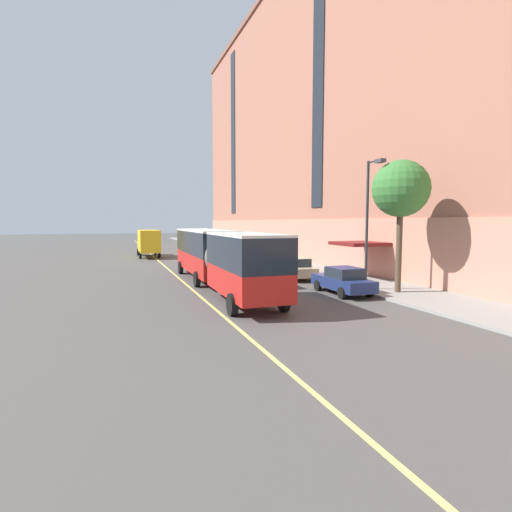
{
  "coord_description": "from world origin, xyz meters",
  "views": [
    {
      "loc": [
        -6.69,
        -19.81,
        4.14
      ],
      "look_at": [
        2.54,
        5.94,
        1.8
      ],
      "focal_mm": 28.0,
      "sensor_mm": 36.0,
      "label": 1
    }
  ],
  "objects_px": {
    "parked_car_navy_0": "(343,280)",
    "street_lamp": "(369,212)",
    "parked_car_champagne_5": "(295,268)",
    "parked_car_champagne_3": "(248,257)",
    "street_tree_mid_block": "(401,190)",
    "city_bus": "(218,255)",
    "parked_car_champagne_2": "(224,250)",
    "box_truck": "(149,242)"
  },
  "relations": [
    {
      "from": "city_bus",
      "to": "parked_car_navy_0",
      "type": "height_order",
      "value": "city_bus"
    },
    {
      "from": "city_bus",
      "to": "street_lamp",
      "type": "relative_size",
      "value": 2.45
    },
    {
      "from": "parked_car_navy_0",
      "to": "street_lamp",
      "type": "relative_size",
      "value": 0.6
    },
    {
      "from": "parked_car_champagne_2",
      "to": "box_truck",
      "type": "bearing_deg",
      "value": 166.36
    },
    {
      "from": "parked_car_navy_0",
      "to": "parked_car_champagne_3",
      "type": "xyz_separation_m",
      "value": [
        -0.24,
        16.4,
        -0.0
      ]
    },
    {
      "from": "city_bus",
      "to": "parked_car_champagne_5",
      "type": "bearing_deg",
      "value": 15.85
    },
    {
      "from": "street_tree_mid_block",
      "to": "parked_car_navy_0",
      "type": "bearing_deg",
      "value": 157.04
    },
    {
      "from": "city_bus",
      "to": "parked_car_champagne_5",
      "type": "distance_m",
      "value": 6.58
    },
    {
      "from": "parked_car_navy_0",
      "to": "box_truck",
      "type": "relative_size",
      "value": 0.59
    },
    {
      "from": "box_truck",
      "to": "parked_car_champagne_3",
      "type": "bearing_deg",
      "value": -55.62
    },
    {
      "from": "parked_car_champagne_2",
      "to": "street_tree_mid_block",
      "type": "xyz_separation_m",
      "value": [
        2.84,
        -27.62,
        5.16
      ]
    },
    {
      "from": "parked_car_navy_0",
      "to": "street_lamp",
      "type": "xyz_separation_m",
      "value": [
        1.69,
        0.01,
        3.92
      ]
    },
    {
      "from": "box_truck",
      "to": "street_tree_mid_block",
      "type": "xyz_separation_m",
      "value": [
        11.36,
        -29.69,
        4.14
      ]
    },
    {
      "from": "parked_car_champagne_3",
      "to": "street_tree_mid_block",
      "type": "relative_size",
      "value": 0.57
    },
    {
      "from": "parked_car_champagne_3",
      "to": "parked_car_champagne_5",
      "type": "distance_m",
      "value": 9.97
    },
    {
      "from": "city_bus",
      "to": "parked_car_champagne_3",
      "type": "xyz_separation_m",
      "value": [
        5.97,
        11.73,
        -1.3
      ]
    },
    {
      "from": "parked_car_champagne_2",
      "to": "box_truck",
      "type": "distance_m",
      "value": 8.83
    },
    {
      "from": "city_bus",
      "to": "parked_car_champagne_5",
      "type": "height_order",
      "value": "city_bus"
    },
    {
      "from": "parked_car_champagne_5",
      "to": "street_lamp",
      "type": "height_order",
      "value": "street_lamp"
    },
    {
      "from": "parked_car_navy_0",
      "to": "street_lamp",
      "type": "distance_m",
      "value": 4.27
    },
    {
      "from": "parked_car_navy_0",
      "to": "street_lamp",
      "type": "height_order",
      "value": "street_lamp"
    },
    {
      "from": "parked_car_champagne_3",
      "to": "street_tree_mid_block",
      "type": "bearing_deg",
      "value": -80.01
    },
    {
      "from": "city_bus",
      "to": "parked_car_champagne_2",
      "type": "relative_size",
      "value": 3.84
    },
    {
      "from": "street_lamp",
      "to": "box_truck",
      "type": "bearing_deg",
      "value": 109.71
    },
    {
      "from": "parked_car_champagne_3",
      "to": "parked_car_champagne_5",
      "type": "height_order",
      "value": "same"
    },
    {
      "from": "parked_car_navy_0",
      "to": "box_truck",
      "type": "distance_m",
      "value": 29.74
    },
    {
      "from": "city_bus",
      "to": "box_truck",
      "type": "relative_size",
      "value": 2.43
    },
    {
      "from": "city_bus",
      "to": "box_truck",
      "type": "xyz_separation_m",
      "value": [
        -2.29,
        23.8,
        -0.27
      ]
    },
    {
      "from": "city_bus",
      "to": "box_truck",
      "type": "height_order",
      "value": "city_bus"
    },
    {
      "from": "parked_car_champagne_3",
      "to": "street_tree_mid_block",
      "type": "distance_m",
      "value": 18.61
    },
    {
      "from": "street_tree_mid_block",
      "to": "parked_car_champagne_5",
      "type": "bearing_deg",
      "value": 110.55
    },
    {
      "from": "street_tree_mid_block",
      "to": "street_lamp",
      "type": "relative_size",
      "value": 0.99
    },
    {
      "from": "parked_car_champagne_2",
      "to": "street_tree_mid_block",
      "type": "distance_m",
      "value": 28.24
    },
    {
      "from": "box_truck",
      "to": "street_tree_mid_block",
      "type": "distance_m",
      "value": 32.05
    },
    {
      "from": "parked_car_champagne_5",
      "to": "parked_car_champagne_2",
      "type": "bearing_deg",
      "value": 89.92
    },
    {
      "from": "parked_car_champagne_5",
      "to": "parked_car_navy_0",
      "type": "bearing_deg",
      "value": -89.93
    },
    {
      "from": "city_bus",
      "to": "street_lamp",
      "type": "bearing_deg",
      "value": -30.51
    },
    {
      "from": "parked_car_navy_0",
      "to": "street_tree_mid_block",
      "type": "bearing_deg",
      "value": -22.96
    },
    {
      "from": "parked_car_champagne_5",
      "to": "parked_car_champagne_3",
      "type": "bearing_deg",
      "value": 91.35
    },
    {
      "from": "parked_car_champagne_2",
      "to": "parked_car_champagne_5",
      "type": "xyz_separation_m",
      "value": [
        -0.03,
        -19.97,
        -0.0
      ]
    },
    {
      "from": "parked_car_champagne_3",
      "to": "box_truck",
      "type": "distance_m",
      "value": 14.67
    },
    {
      "from": "street_tree_mid_block",
      "to": "street_lamp",
      "type": "xyz_separation_m",
      "value": [
        -1.17,
        1.22,
        -1.24
      ]
    }
  ]
}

